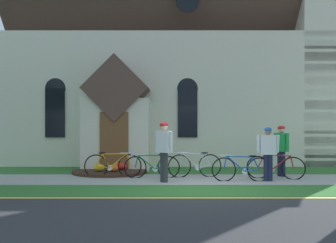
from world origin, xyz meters
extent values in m
plane|color=#2B2B2D|center=(0.00, 4.00, 0.00)|extent=(140.00, 140.00, 0.00)
cube|color=#99968E|center=(-0.15, 1.79, 0.01)|extent=(32.00, 2.24, 0.01)
cube|color=#2D6628|center=(-0.15, -0.22, 0.00)|extent=(32.00, 1.77, 0.01)
cube|color=#2D6628|center=(-0.15, 4.08, 0.00)|extent=(24.00, 2.33, 0.01)
cube|color=yellow|center=(-0.15, -1.25, 0.00)|extent=(28.00, 0.16, 0.01)
cube|color=beige|center=(-0.15, 10.18, 2.65)|extent=(14.67, 9.88, 5.30)
cube|color=brown|center=(-0.15, 10.18, 6.92)|extent=(15.17, 10.06, 10.06)
cube|color=beige|center=(5.79, 6.64, 6.06)|extent=(2.79, 2.79, 12.12)
cube|color=beige|center=(-2.79, 4.44, 1.30)|extent=(2.40, 1.60, 2.60)
cube|color=brown|center=(-2.79, 4.44, 2.95)|extent=(2.40, 1.80, 2.40)
cube|color=brown|center=(-2.79, 3.62, 1.05)|extent=(1.00, 0.06, 2.10)
cube|color=black|center=(-5.29, 5.21, 2.10)|extent=(0.76, 0.06, 1.90)
cone|color=black|center=(-5.29, 5.21, 3.05)|extent=(0.80, 0.06, 0.80)
cube|color=black|center=(-0.15, 5.21, 2.10)|extent=(0.76, 0.06, 1.90)
cone|color=black|center=(-0.15, 5.21, 3.05)|extent=(0.80, 0.06, 0.80)
cylinder|color=black|center=(-0.15, 5.21, 6.43)|extent=(0.90, 0.06, 0.90)
cube|color=slate|center=(-3.70, 3.90, 0.31)|extent=(0.12, 0.12, 0.62)
cube|color=slate|center=(-2.11, 3.81, 0.31)|extent=(0.12, 0.12, 0.62)
cube|color=silver|center=(-2.90, 3.86, 1.11)|extent=(1.90, 0.18, 1.00)
cube|color=slate|center=(-2.90, 3.86, 1.67)|extent=(2.02, 0.22, 0.12)
cube|color=black|center=(-2.90, 3.81, 1.23)|extent=(1.52, 0.09, 0.16)
cylinder|color=#382319|center=(-2.90, 3.30, 0.05)|extent=(2.55, 2.55, 0.10)
ellipsoid|color=red|center=(-2.51, 3.41, 0.22)|extent=(0.36, 0.36, 0.24)
ellipsoid|color=orange|center=(-2.70, 3.65, 0.22)|extent=(0.36, 0.36, 0.24)
ellipsoid|color=gold|center=(-3.43, 3.89, 0.22)|extent=(0.36, 0.36, 0.24)
ellipsoid|color=gold|center=(-3.22, 3.03, 0.22)|extent=(0.36, 0.36, 0.24)
ellipsoid|color=orange|center=(-2.74, 2.90, 0.22)|extent=(0.36, 0.36, 0.24)
torus|color=black|center=(-0.89, 2.15, 0.33)|extent=(0.70, 0.09, 0.70)
torus|color=black|center=(-1.93, 2.07, 0.33)|extent=(0.70, 0.09, 0.70)
cylinder|color=#19723F|center=(-1.58, 2.10, 0.49)|extent=(0.57, 0.08, 0.45)
cylinder|color=#19723F|center=(-1.46, 2.11, 0.71)|extent=(0.77, 0.09, 0.04)
cylinder|color=#19723F|center=(-1.19, 2.13, 0.50)|extent=(0.26, 0.06, 0.44)
cylinder|color=#19723F|center=(-1.10, 2.13, 0.31)|extent=(0.42, 0.07, 0.09)
cylinder|color=#19723F|center=(-0.98, 2.14, 0.52)|extent=(0.22, 0.05, 0.39)
cylinder|color=#19723F|center=(-1.89, 2.07, 0.52)|extent=(0.12, 0.04, 0.38)
ellipsoid|color=black|center=(-1.08, 2.13, 0.74)|extent=(0.25, 0.10, 0.05)
cylinder|color=silver|center=(-1.85, 2.08, 0.73)|extent=(0.44, 0.06, 0.03)
cylinder|color=silver|center=(-1.31, 2.12, 0.28)|extent=(0.18, 0.03, 0.18)
torus|color=black|center=(1.78, 1.37, 0.34)|extent=(0.73, 0.05, 0.73)
torus|color=black|center=(0.74, 1.40, 0.34)|extent=(0.73, 0.05, 0.73)
cylinder|color=#194CA5|center=(1.09, 1.39, 0.52)|extent=(0.56, 0.05, 0.48)
cylinder|color=#194CA5|center=(1.21, 1.39, 0.73)|extent=(0.77, 0.06, 0.07)
cylinder|color=#194CA5|center=(1.48, 1.38, 0.51)|extent=(0.26, 0.04, 0.44)
cylinder|color=#194CA5|center=(1.57, 1.38, 0.32)|extent=(0.42, 0.05, 0.09)
cylinder|color=#194CA5|center=(1.69, 1.37, 0.53)|extent=(0.22, 0.04, 0.39)
cylinder|color=#194CA5|center=(0.78, 1.40, 0.55)|extent=(0.12, 0.04, 0.41)
ellipsoid|color=black|center=(1.59, 1.37, 0.75)|extent=(0.24, 0.09, 0.05)
cylinder|color=silver|center=(0.82, 1.40, 0.77)|extent=(0.44, 0.04, 0.03)
cylinder|color=silver|center=(1.37, 1.38, 0.29)|extent=(0.18, 0.02, 0.18)
torus|color=black|center=(1.89, 2.03, 0.34)|extent=(0.70, 0.24, 0.72)
torus|color=black|center=(2.90, 1.73, 0.34)|extent=(0.70, 0.24, 0.72)
cylinder|color=#A51E19|center=(2.56, 1.83, 0.51)|extent=(0.56, 0.20, 0.46)
cylinder|color=#A51E19|center=(2.45, 1.87, 0.73)|extent=(0.76, 0.26, 0.05)
cylinder|color=#A51E19|center=(2.19, 1.94, 0.51)|extent=(0.26, 0.11, 0.47)
cylinder|color=#A51E19|center=(2.09, 1.97, 0.31)|extent=(0.42, 0.16, 0.09)
cylinder|color=#A51E19|center=(1.98, 2.00, 0.54)|extent=(0.22, 0.10, 0.41)
cylinder|color=#A51E19|center=(2.86, 1.74, 0.53)|extent=(0.12, 0.07, 0.39)
ellipsoid|color=black|center=(2.07, 1.98, 0.77)|extent=(0.25, 0.14, 0.05)
cylinder|color=silver|center=(2.82, 1.76, 0.74)|extent=(0.43, 0.15, 0.03)
cylinder|color=silver|center=(2.30, 1.91, 0.29)|extent=(0.18, 0.07, 0.18)
torus|color=black|center=(-3.18, 2.21, 0.36)|extent=(0.75, 0.09, 0.75)
torus|color=black|center=(-2.12, 2.29, 0.36)|extent=(0.75, 0.09, 0.75)
cylinder|color=orange|center=(-2.48, 2.26, 0.52)|extent=(0.57, 0.08, 0.47)
cylinder|color=orange|center=(-2.60, 2.25, 0.74)|extent=(0.78, 0.09, 0.04)
cylinder|color=orange|center=(-2.87, 2.23, 0.52)|extent=(0.27, 0.06, 0.46)
cylinder|color=orange|center=(-2.97, 2.22, 0.33)|extent=(0.43, 0.07, 0.09)
cylinder|color=orange|center=(-3.08, 2.22, 0.55)|extent=(0.22, 0.05, 0.40)
cylinder|color=orange|center=(-2.17, 2.28, 0.55)|extent=(0.12, 0.04, 0.40)
ellipsoid|color=black|center=(-2.99, 2.22, 0.78)|extent=(0.25, 0.10, 0.05)
cylinder|color=silver|center=(-2.21, 2.28, 0.76)|extent=(0.44, 0.06, 0.03)
cylinder|color=silver|center=(-2.76, 2.24, 0.30)|extent=(0.18, 0.03, 0.18)
torus|color=black|center=(0.43, 2.36, 0.35)|extent=(0.74, 0.13, 0.74)
torus|color=black|center=(-0.55, 2.24, 0.35)|extent=(0.74, 0.13, 0.74)
cylinder|color=#B7B7BC|center=(-0.21, 2.28, 0.53)|extent=(0.54, 0.10, 0.49)
cylinder|color=#B7B7BC|center=(-0.11, 2.29, 0.75)|extent=(0.73, 0.12, 0.06)
cylinder|color=#B7B7BC|center=(0.15, 2.32, 0.52)|extent=(0.25, 0.07, 0.45)
cylinder|color=#B7B7BC|center=(0.23, 2.33, 0.33)|extent=(0.40, 0.08, 0.09)
cylinder|color=#B7B7BC|center=(0.34, 2.35, 0.55)|extent=(0.21, 0.06, 0.40)
cylinder|color=#B7B7BC|center=(-0.51, 2.24, 0.56)|extent=(0.12, 0.05, 0.42)
ellipsoid|color=black|center=(0.25, 2.34, 0.77)|extent=(0.25, 0.11, 0.05)
cylinder|color=silver|center=(-0.47, 2.25, 0.78)|extent=(0.44, 0.08, 0.03)
cylinder|color=silver|center=(0.04, 2.31, 0.30)|extent=(0.18, 0.04, 0.18)
cylinder|color=#191E38|center=(2.11, 1.39, 0.40)|extent=(0.15, 0.15, 0.79)
cylinder|color=#191E38|center=(1.99, 1.39, 0.40)|extent=(0.15, 0.15, 0.79)
cube|color=silver|center=(2.05, 1.39, 1.08)|extent=(0.45, 0.22, 0.58)
sphere|color=#936B51|center=(2.05, 1.39, 1.47)|extent=(0.20, 0.20, 0.20)
ellipsoid|color=#1E59B2|center=(2.05, 1.39, 1.53)|extent=(0.23, 0.27, 0.14)
cylinder|color=silver|center=(2.32, 1.34, 1.11)|extent=(0.09, 0.19, 0.53)
cylinder|color=silver|center=(1.78, 1.44, 1.11)|extent=(0.09, 0.11, 0.52)
cylinder|color=#191E38|center=(2.76, 2.35, 0.40)|extent=(0.15, 0.15, 0.81)
cylinder|color=#191E38|center=(2.68, 2.47, 0.40)|extent=(0.15, 0.15, 0.81)
cube|color=green|center=(2.72, 2.41, 1.10)|extent=(0.42, 0.49, 0.59)
sphere|color=beige|center=(2.72, 2.41, 1.50)|extent=(0.21, 0.21, 0.21)
ellipsoid|color=red|center=(2.72, 2.41, 1.56)|extent=(0.34, 0.33, 0.15)
cylinder|color=green|center=(2.84, 2.16, 1.13)|extent=(0.09, 0.13, 0.54)
cylinder|color=green|center=(2.60, 2.67, 1.13)|extent=(0.09, 0.10, 0.53)
cylinder|color=#2D2D33|center=(-0.99, 1.13, 0.43)|extent=(0.15, 0.15, 0.87)
cylinder|color=#2D2D33|center=(-1.06, 1.20, 0.43)|extent=(0.15, 0.15, 0.87)
cube|color=silver|center=(-1.03, 1.17, 1.19)|extent=(0.49, 0.48, 0.63)
sphere|color=beige|center=(-1.03, 1.17, 1.61)|extent=(0.22, 0.22, 0.22)
ellipsoid|color=red|center=(-1.03, 1.17, 1.68)|extent=(0.36, 0.37, 0.16)
cylinder|color=silver|center=(-0.84, 0.93, 1.22)|extent=(0.09, 0.23, 0.57)
cylinder|color=silver|center=(-1.21, 1.40, 1.22)|extent=(0.09, 0.20, 0.58)
cylinder|color=#4C3823|center=(-6.17, 8.18, 1.06)|extent=(0.27, 0.27, 2.12)
ellipsoid|color=#14471E|center=(-6.17, 8.18, 3.49)|extent=(3.31, 3.31, 2.49)
ellipsoid|color=#847A5B|center=(-1.63, 75.27, 0.00)|extent=(102.48, 41.58, 26.41)
camera|label=1|loc=(-0.91, -10.89, 1.79)|focal=44.50mm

